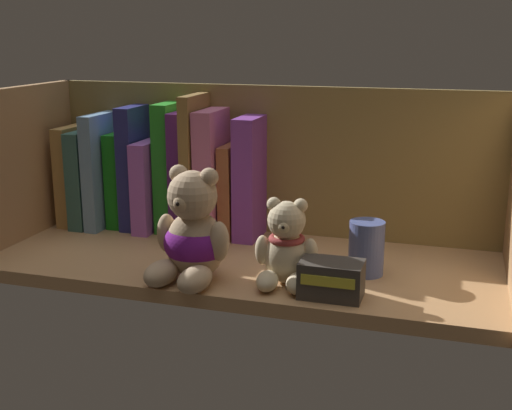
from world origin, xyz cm
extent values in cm
cube|color=tan|center=(0.00, 0.00, 1.00)|extent=(75.60, 29.94, 2.00)
cube|color=olive|center=(0.00, 15.57, 13.46)|extent=(78.00, 1.20, 26.91)
cube|color=tan|center=(-38.60, 0.00, 13.46)|extent=(1.60, 32.34, 26.91)
cube|color=#A67F44|center=(-35.08, 12.19, 10.71)|extent=(2.45, 13.04, 17.43)
cube|color=#325F5A|center=(-32.08, 12.19, 10.45)|extent=(2.83, 14.68, 16.90)
cube|color=#6A91B6|center=(-29.16, 12.19, 11.95)|extent=(2.32, 14.81, 19.90)
cube|color=#187716|center=(-26.38, 12.19, 10.25)|extent=(2.53, 9.16, 16.49)
cube|color=navy|center=(-23.42, 12.19, 12.61)|extent=(2.67, 10.62, 21.22)
cube|color=#A45AC7|center=(-20.28, 12.19, 9.76)|extent=(2.89, 13.32, 15.52)
cube|color=#269024|center=(-17.02, 12.19, 12.96)|extent=(2.91, 9.18, 21.91)
cube|color=#511E69|center=(-14.01, 12.19, 12.36)|extent=(2.39, 11.52, 20.73)
cube|color=olive|center=(-11.56, 12.19, 13.81)|extent=(1.80, 14.48, 23.61)
cube|color=#C56895|center=(-8.67, 12.19, 12.61)|extent=(3.54, 13.59, 21.26)
cube|color=#955430|center=(-5.64, 12.19, 9.77)|extent=(2.24, 10.85, 15.56)
cube|color=purple|center=(-2.46, 12.19, 12.10)|extent=(3.55, 10.76, 20.20)
ellipsoid|color=tan|center=(-3.97, -9.19, 6.84)|extent=(8.23, 7.55, 9.68)
sphere|color=tan|center=(-4.04, -9.67, 13.96)|extent=(6.89, 6.89, 6.89)
sphere|color=tan|center=(-6.34, -8.80, 16.65)|extent=(2.58, 2.58, 2.58)
sphere|color=tan|center=(-1.59, -9.58, 16.65)|extent=(2.58, 2.58, 2.58)
sphere|color=tan|center=(-4.44, -12.08, 13.55)|extent=(2.58, 2.58, 2.58)
sphere|color=black|center=(-4.59, -12.97, 13.62)|extent=(0.90, 0.90, 0.90)
ellipsoid|color=tan|center=(-7.34, -13.29, 3.72)|extent=(4.87, 7.00, 3.44)
ellipsoid|color=tan|center=(-2.09, -14.16, 3.72)|extent=(4.87, 7.00, 3.44)
ellipsoid|color=tan|center=(-8.34, -8.96, 8.05)|extent=(3.22, 3.22, 5.59)
ellipsoid|color=tan|center=(0.25, -10.38, 8.05)|extent=(3.22, 3.22, 5.59)
ellipsoid|color=#701986|center=(-3.97, -9.19, 7.08)|extent=(8.91, 8.23, 6.78)
ellipsoid|color=beige|center=(8.62, -7.21, 5.64)|extent=(6.19, 5.68, 7.29)
sphere|color=beige|center=(8.66, -7.58, 11.00)|extent=(5.18, 5.18, 5.18)
sphere|color=beige|center=(6.82, -7.38, 13.02)|extent=(1.94, 1.94, 1.94)
sphere|color=beige|center=(10.43, -7.05, 13.02)|extent=(1.94, 1.94, 1.94)
sphere|color=beige|center=(8.82, -9.41, 10.69)|extent=(1.94, 1.94, 1.94)
sphere|color=black|center=(8.89, -10.08, 10.74)|extent=(0.68, 0.68, 0.68)
ellipsoid|color=beige|center=(6.94, -10.84, 3.30)|extent=(3.35, 5.10, 2.59)
ellipsoid|color=beige|center=(10.93, -10.48, 3.30)|extent=(3.35, 5.10, 2.59)
ellipsoid|color=beige|center=(5.39, -7.88, 6.55)|extent=(2.29, 2.29, 4.21)
ellipsoid|color=beige|center=(11.92, -7.28, 6.55)|extent=(2.29, 2.29, 4.21)
torus|color=#9E3737|center=(8.62, -7.21, 8.27)|extent=(4.97, 4.97, 0.93)
cylinder|color=#4C5B99|center=(18.60, -0.76, 5.89)|extent=(5.01, 5.01, 7.77)
cube|color=#38332D|center=(15.50, -10.48, 4.42)|extent=(8.16, 5.16, 4.84)
cube|color=gold|center=(15.50, -13.14, 5.02)|extent=(6.94, 0.16, 1.35)
camera|label=1|loc=(30.06, -91.06, 35.72)|focal=46.87mm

